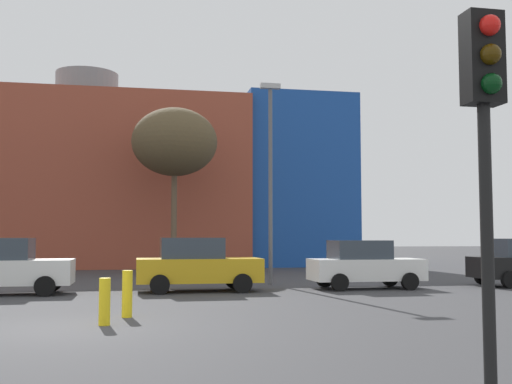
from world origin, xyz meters
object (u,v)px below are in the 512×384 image
at_px(parked_car_1, 3,266).
at_px(bare_tree_1, 175,142).
at_px(bollard_yellow_0, 105,302).
at_px(bollard_yellow_1, 127,294).
at_px(street_lamp, 270,170).
at_px(traffic_light_near_right, 485,122).
at_px(parked_car_2, 197,265).
at_px(parked_car_3, 364,265).

relative_size(parked_car_1, bare_tree_1, 0.49).
xyz_separation_m(parked_car_1, bollard_yellow_0, (3.58, -7.82, -0.41)).
bearing_deg(bollard_yellow_1, street_lamp, 59.34).
bearing_deg(street_lamp, parked_car_1, -164.99).
height_order(traffic_light_near_right, bare_tree_1, bare_tree_1).
relative_size(bare_tree_1, bollard_yellow_0, 8.69).
bearing_deg(parked_car_2, bollard_yellow_1, -108.96).
bearing_deg(traffic_light_near_right, parked_car_2, -176.45).
height_order(bare_tree_1, bollard_yellow_1, bare_tree_1).
bearing_deg(street_lamp, bare_tree_1, 110.65).
height_order(parked_car_3, bare_tree_1, bare_tree_1).
xyz_separation_m(bare_tree_1, street_lamp, (3.28, -8.70, -2.30)).
distance_m(parked_car_1, parked_car_2, 6.29).
xyz_separation_m(parked_car_1, traffic_light_near_right, (7.47, -16.16, 2.05)).
height_order(traffic_light_near_right, bollard_yellow_1, traffic_light_near_right).
xyz_separation_m(traffic_light_near_right, bollard_yellow_1, (-3.44, 9.59, -2.42)).
distance_m(bollard_yellow_0, bollard_yellow_1, 1.34).
xyz_separation_m(parked_car_1, street_lamp, (9.42, 2.53, 3.62)).
bearing_deg(traffic_light_near_right, street_lamp, 173.40).
relative_size(parked_car_2, traffic_light_near_right, 1.05).
distance_m(parked_car_1, bare_tree_1, 14.10).
height_order(parked_car_1, traffic_light_near_right, traffic_light_near_right).
distance_m(bare_tree_1, bollard_yellow_1, 18.98).
bearing_deg(parked_car_3, street_lamp, 139.12).
height_order(parked_car_2, parked_car_3, parked_car_2).
relative_size(parked_car_3, bollard_yellow_1, 3.70).
relative_size(bollard_yellow_0, street_lamp, 0.12).
xyz_separation_m(parked_car_2, parked_car_3, (6.05, -0.00, -0.05)).
distance_m(traffic_light_near_right, street_lamp, 18.85).
bearing_deg(parked_car_2, bollard_yellow_0, -109.09).
xyz_separation_m(parked_car_2, street_lamp, (3.13, 2.53, 3.61)).
relative_size(parked_car_2, parked_car_3, 1.06).
height_order(parked_car_3, traffic_light_near_right, traffic_light_near_right).
bearing_deg(parked_car_3, bollard_yellow_1, -141.69).
distance_m(bare_tree_1, street_lamp, 9.57).
relative_size(parked_car_1, traffic_light_near_right, 1.05).
bearing_deg(parked_car_2, street_lamp, 38.87).
relative_size(bollard_yellow_0, bollard_yellow_1, 0.92).
bearing_deg(bare_tree_1, parked_car_2, -89.27).
height_order(parked_car_1, street_lamp, street_lamp).
bearing_deg(bollard_yellow_0, bollard_yellow_1, 70.27).
xyz_separation_m(traffic_light_near_right, bollard_yellow_0, (-3.89, 8.33, -2.47)).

